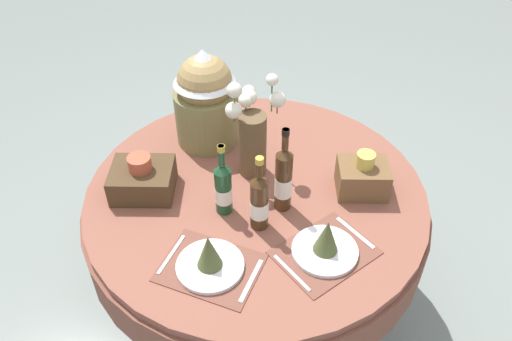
{
  "coord_description": "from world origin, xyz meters",
  "views": [
    {
      "loc": [
        0.03,
        -1.55,
        2.18
      ],
      "look_at": [
        0.0,
        0.03,
        0.81
      ],
      "focal_mm": 36.46,
      "sensor_mm": 36.0,
      "label": 1
    }
  ],
  "objects_px": {
    "dining_table": "(256,214)",
    "flower_vase": "(252,132)",
    "wine_bottle_left": "(284,179)",
    "woven_basket_side_left": "(143,179)",
    "wine_bottle_right": "(223,188)",
    "woven_basket_side_right": "(363,177)",
    "place_setting_left": "(210,259)",
    "gift_tub_back_left": "(205,94)",
    "wine_bottle_centre": "(259,201)",
    "place_setting_right": "(326,244)"
  },
  "relations": [
    {
      "from": "dining_table",
      "to": "flower_vase",
      "type": "height_order",
      "value": "flower_vase"
    },
    {
      "from": "wine_bottle_left",
      "to": "woven_basket_side_left",
      "type": "distance_m",
      "value": 0.57
    },
    {
      "from": "woven_basket_side_left",
      "to": "dining_table",
      "type": "bearing_deg",
      "value": 0.64
    },
    {
      "from": "wine_bottle_right",
      "to": "woven_basket_side_right",
      "type": "xyz_separation_m",
      "value": [
        0.55,
        0.13,
        -0.05
      ]
    },
    {
      "from": "wine_bottle_left",
      "to": "dining_table",
      "type": "bearing_deg",
      "value": 140.76
    },
    {
      "from": "place_setting_left",
      "to": "woven_basket_side_left",
      "type": "height_order",
      "value": "woven_basket_side_left"
    },
    {
      "from": "woven_basket_side_right",
      "to": "dining_table",
      "type": "bearing_deg",
      "value": -178.08
    },
    {
      "from": "wine_bottle_right",
      "to": "gift_tub_back_left",
      "type": "bearing_deg",
      "value": 102.36
    },
    {
      "from": "wine_bottle_centre",
      "to": "wine_bottle_left",
      "type": "bearing_deg",
      "value": 48.55
    },
    {
      "from": "place_setting_right",
      "to": "wine_bottle_right",
      "type": "bearing_deg",
      "value": 150.32
    },
    {
      "from": "gift_tub_back_left",
      "to": "woven_basket_side_left",
      "type": "bearing_deg",
      "value": -123.13
    },
    {
      "from": "place_setting_right",
      "to": "woven_basket_side_left",
      "type": "height_order",
      "value": "woven_basket_side_left"
    },
    {
      "from": "wine_bottle_right",
      "to": "place_setting_right",
      "type": "bearing_deg",
      "value": -29.68
    },
    {
      "from": "flower_vase",
      "to": "gift_tub_back_left",
      "type": "xyz_separation_m",
      "value": [
        -0.21,
        0.22,
        0.04
      ]
    },
    {
      "from": "woven_basket_side_left",
      "to": "woven_basket_side_right",
      "type": "xyz_separation_m",
      "value": [
        0.88,
        0.02,
        0.01
      ]
    },
    {
      "from": "wine_bottle_centre",
      "to": "place_setting_right",
      "type": "bearing_deg",
      "value": -29.69
    },
    {
      "from": "flower_vase",
      "to": "wine_bottle_centre",
      "type": "distance_m",
      "value": 0.33
    },
    {
      "from": "place_setting_left",
      "to": "place_setting_right",
      "type": "distance_m",
      "value": 0.41
    },
    {
      "from": "place_setting_left",
      "to": "wine_bottle_centre",
      "type": "height_order",
      "value": "wine_bottle_centre"
    },
    {
      "from": "place_setting_left",
      "to": "place_setting_right",
      "type": "bearing_deg",
      "value": 10.43
    },
    {
      "from": "woven_basket_side_left",
      "to": "place_setting_left",
      "type": "bearing_deg",
      "value": -52.59
    },
    {
      "from": "gift_tub_back_left",
      "to": "woven_basket_side_left",
      "type": "xyz_separation_m",
      "value": [
        -0.23,
        -0.36,
        -0.18
      ]
    },
    {
      "from": "woven_basket_side_right",
      "to": "gift_tub_back_left",
      "type": "bearing_deg",
      "value": 152.67
    },
    {
      "from": "wine_bottle_left",
      "to": "woven_basket_side_right",
      "type": "distance_m",
      "value": 0.35
    },
    {
      "from": "dining_table",
      "to": "gift_tub_back_left",
      "type": "bearing_deg",
      "value": 122.43
    },
    {
      "from": "dining_table",
      "to": "woven_basket_side_left",
      "type": "height_order",
      "value": "woven_basket_side_left"
    },
    {
      "from": "woven_basket_side_right",
      "to": "place_setting_right",
      "type": "bearing_deg",
      "value": -117.26
    },
    {
      "from": "flower_vase",
      "to": "wine_bottle_centre",
      "type": "relative_size",
      "value": 1.37
    },
    {
      "from": "flower_vase",
      "to": "wine_bottle_left",
      "type": "relative_size",
      "value": 1.2
    },
    {
      "from": "place_setting_left",
      "to": "wine_bottle_right",
      "type": "height_order",
      "value": "wine_bottle_right"
    },
    {
      "from": "wine_bottle_right",
      "to": "flower_vase",
      "type": "bearing_deg",
      "value": 66.62
    },
    {
      "from": "flower_vase",
      "to": "wine_bottle_centre",
      "type": "bearing_deg",
      "value": -84.13
    },
    {
      "from": "dining_table",
      "to": "wine_bottle_centre",
      "type": "height_order",
      "value": "wine_bottle_centre"
    },
    {
      "from": "place_setting_left",
      "to": "gift_tub_back_left",
      "type": "height_order",
      "value": "gift_tub_back_left"
    },
    {
      "from": "dining_table",
      "to": "wine_bottle_centre",
      "type": "relative_size",
      "value": 4.3
    },
    {
      "from": "dining_table",
      "to": "place_setting_left",
      "type": "relative_size",
      "value": 3.45
    },
    {
      "from": "dining_table",
      "to": "woven_basket_side_left",
      "type": "xyz_separation_m",
      "value": [
        -0.46,
        -0.01,
        0.2
      ]
    },
    {
      "from": "woven_basket_side_left",
      "to": "flower_vase",
      "type": "bearing_deg",
      "value": 17.25
    },
    {
      "from": "wine_bottle_right",
      "to": "gift_tub_back_left",
      "type": "relative_size",
      "value": 0.7
    },
    {
      "from": "place_setting_right",
      "to": "wine_bottle_right",
      "type": "relative_size",
      "value": 1.34
    },
    {
      "from": "wine_bottle_left",
      "to": "gift_tub_back_left",
      "type": "bearing_deg",
      "value": 126.95
    },
    {
      "from": "dining_table",
      "to": "place_setting_right",
      "type": "distance_m",
      "value": 0.45
    },
    {
      "from": "wine_bottle_right",
      "to": "woven_basket_side_left",
      "type": "bearing_deg",
      "value": 162.4
    },
    {
      "from": "woven_basket_side_left",
      "to": "woven_basket_side_right",
      "type": "bearing_deg",
      "value": 1.26
    },
    {
      "from": "dining_table",
      "to": "place_setting_right",
      "type": "xyz_separation_m",
      "value": [
        0.25,
        -0.32,
        0.18
      ]
    },
    {
      "from": "place_setting_left",
      "to": "place_setting_right",
      "type": "height_order",
      "value": "same"
    },
    {
      "from": "place_setting_left",
      "to": "flower_vase",
      "type": "relative_size",
      "value": 0.91
    },
    {
      "from": "dining_table",
      "to": "woven_basket_side_left",
      "type": "distance_m",
      "value": 0.5
    },
    {
      "from": "woven_basket_side_right",
      "to": "wine_bottle_centre",
      "type": "bearing_deg",
      "value": -153.74
    },
    {
      "from": "wine_bottle_right",
      "to": "woven_basket_side_left",
      "type": "xyz_separation_m",
      "value": [
        -0.33,
        0.11,
        -0.05
      ]
    }
  ]
}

